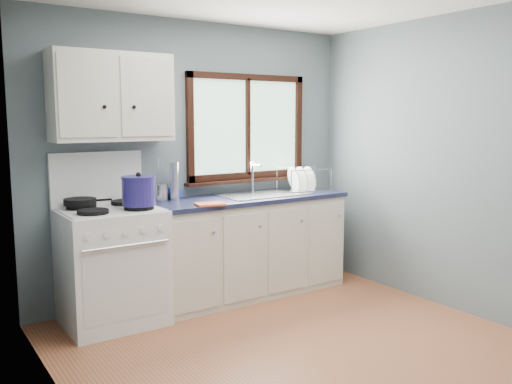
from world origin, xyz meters
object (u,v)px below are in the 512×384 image
stockpot (139,191)px  dish_rack (303,184)px  gas_range (112,263)px  sink (264,201)px  utensil_crock (162,192)px  skillet (80,202)px  base_cabinets (248,250)px  thermos (174,181)px

stockpot → dish_rack: bearing=6.5°
gas_range → sink: size_ratio=1.62×
utensil_crock → sink: bearing=-12.8°
sink → utensil_crock: utensil_crock is taller
skillet → stockpot: 0.48m
base_cabinets → sink: sink is taller
sink → utensil_crock: bearing=167.2°
sink → stockpot: size_ratio=2.39×
skillet → utensil_crock: 0.74m
thermos → skillet: bearing=-176.5°
thermos → dish_rack: bearing=-5.7°
gas_range → base_cabinets: size_ratio=0.74×
base_cabinets → stockpot: 1.32m
stockpot → utensil_crock: (0.36, 0.39, -0.08)m
stockpot → thermos: thermos is taller
base_cabinets → skillet: size_ratio=4.87×
utensil_crock → dish_rack: bearing=-7.6°
base_cabinets → stockpot: stockpot is taller
dish_rack → skillet: bearing=-171.5°
sink → utensil_crock: 0.97m
utensil_crock → dish_rack: utensil_crock is taller
skillet → stockpot: size_ratio=1.08×
gas_range → thermos: (0.64, 0.18, 0.59)m
gas_range → sink: 1.53m
base_cabinets → dish_rack: size_ratio=3.59×
gas_range → thermos: gas_range is taller
sink → dish_rack: sink is taller
stockpot → skillet: bearing=142.6°
gas_range → sink: bearing=0.7°
gas_range → base_cabinets: gas_range is taller
base_cabinets → stockpot: (-1.12, -0.18, 0.67)m
sink → skillet: sink is taller
sink → thermos: thermos is taller
stockpot → base_cabinets: bearing=9.0°
base_cabinets → skillet: skillet is taller
gas_range → stockpot: size_ratio=3.87×
utensil_crock → gas_range: bearing=-157.0°
skillet → stockpot: (0.37, -0.28, 0.09)m
sink → dish_rack: bearing=2.9°
thermos → base_cabinets: bearing=-13.3°
base_cabinets → thermos: (-0.66, 0.16, 0.68)m
sink → stockpot: 1.33m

